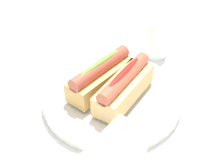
# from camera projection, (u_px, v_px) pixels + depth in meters

# --- Properties ---
(ground_plane) EXTENTS (2.40, 2.40, 0.00)m
(ground_plane) POSITION_uv_depth(u_px,v_px,m) (111.00, 95.00, 0.69)
(ground_plane) COLOR white
(serving_bowl) EXTENTS (0.27, 0.27, 0.03)m
(serving_bowl) POSITION_uv_depth(u_px,v_px,m) (112.00, 97.00, 0.67)
(serving_bowl) COLOR silver
(serving_bowl) RESTS_ON ground_plane
(hotdog_front) EXTENTS (0.16, 0.09, 0.06)m
(hotdog_front) POSITION_uv_depth(u_px,v_px,m) (101.00, 76.00, 0.65)
(hotdog_front) COLOR tan
(hotdog_front) RESTS_ON serving_bowl
(hotdog_back) EXTENTS (0.16, 0.07, 0.06)m
(hotdog_back) POSITION_uv_depth(u_px,v_px,m) (124.00, 86.00, 0.63)
(hotdog_back) COLOR #DBB270
(hotdog_back) RESTS_ON serving_bowl
(water_glass) EXTENTS (0.07, 0.07, 0.09)m
(water_glass) POSITION_uv_depth(u_px,v_px,m) (154.00, 39.00, 0.80)
(water_glass) COLOR white
(water_glass) RESTS_ON ground_plane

